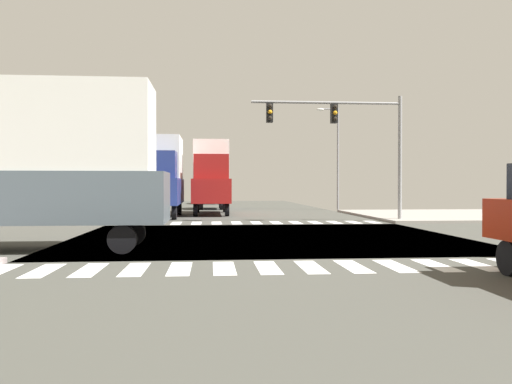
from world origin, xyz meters
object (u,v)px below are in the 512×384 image
at_px(traffic_signal_mast, 342,127).
at_px(box_truck_trailing_2, 50,162).
at_px(suv_crossing_2, 211,190).
at_px(box_truck_queued_1, 211,175).
at_px(suv_nearside_1, 211,192).
at_px(street_lamp, 335,149).
at_px(box_truck_middle_3, 161,174).

xyz_separation_m(traffic_signal_mast, box_truck_trailing_2, (-11.47, -11.17, -2.33)).
relative_size(traffic_signal_mast, suv_crossing_2, 1.72).
xyz_separation_m(box_truck_queued_1, box_truck_trailing_2, (-4.71, -19.31, 0.00)).
xyz_separation_m(suv_nearside_1, box_truck_trailing_2, (-4.71, -26.81, 1.17)).
xyz_separation_m(street_lamp, box_truck_middle_3, (-12.54, -8.30, -2.16)).
distance_m(street_lamp, box_truck_middle_3, 15.20).
bearing_deg(suv_crossing_2, street_lamp, 123.71).
distance_m(box_truck_trailing_2, box_truck_middle_3, 16.38).
bearing_deg(suv_crossing_2, box_truck_middle_3, 82.44).
bearing_deg(traffic_signal_mast, suv_crossing_2, 103.71).
bearing_deg(box_truck_trailing_2, suv_nearside_1, -9.96).
distance_m(street_lamp, box_truck_queued_1, 11.12).
relative_size(street_lamp, box_truck_queued_1, 1.10).
relative_size(box_truck_queued_1, box_truck_middle_3, 1.00).
height_order(traffic_signal_mast, box_truck_trailing_2, traffic_signal_mast).
height_order(box_truck_queued_1, box_truck_trailing_2, same).
relative_size(box_truck_trailing_2, box_truck_middle_3, 1.00).
relative_size(suv_crossing_2, box_truck_middle_3, 0.64).
xyz_separation_m(traffic_signal_mast, suv_crossing_2, (-6.76, 27.74, -3.50)).
bearing_deg(street_lamp, traffic_signal_mast, -101.69).
height_order(street_lamp, box_truck_middle_3, street_lamp).
height_order(suv_crossing_2, box_truck_trailing_2, box_truck_trailing_2).
bearing_deg(suv_nearside_1, box_truck_middle_3, 74.07).
height_order(street_lamp, suv_nearside_1, street_lamp).
xyz_separation_m(suv_nearside_1, box_truck_middle_3, (-3.00, -10.51, 1.17)).
bearing_deg(street_lamp, suv_nearside_1, 166.96).
relative_size(suv_nearside_1, box_truck_middle_3, 0.64).
height_order(suv_nearside_1, box_truck_middle_3, box_truck_middle_3).
relative_size(traffic_signal_mast, suv_nearside_1, 1.72).
bearing_deg(traffic_signal_mast, suv_nearside_1, 113.39).
distance_m(traffic_signal_mast, suv_crossing_2, 28.76).
xyz_separation_m(street_lamp, suv_crossing_2, (-9.54, 14.31, -3.33)).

